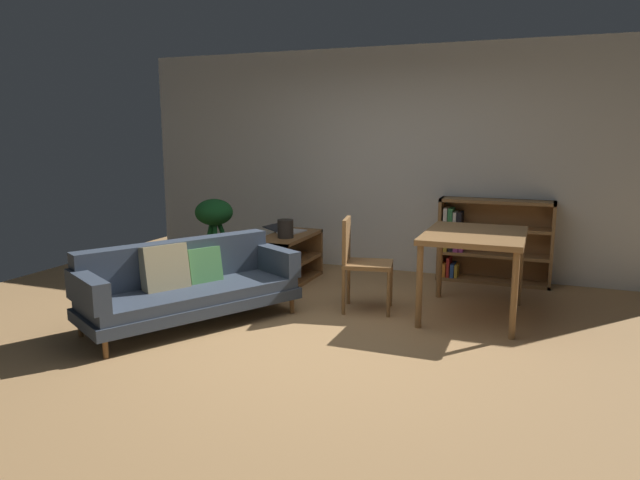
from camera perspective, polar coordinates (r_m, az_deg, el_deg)
ground_plane at (r=4.87m, az=-0.33°, el=-9.87°), size 8.16×8.16×0.00m
back_wall_panel at (r=7.15m, az=7.76°, el=7.71°), size 6.80×0.10×2.70m
fabric_couch at (r=5.35m, az=-13.01°, el=-4.18°), size 1.58×2.04×0.74m
media_console at (r=6.61m, az=-3.12°, el=-1.87°), size 0.44×1.03×0.55m
open_laptop at (r=6.77m, az=-3.33°, el=0.98°), size 0.48×0.38×0.06m
desk_speaker at (r=6.37m, az=-3.43°, el=1.12°), size 0.18×0.18×0.20m
potted_floor_plant at (r=6.74m, az=-10.36°, el=1.37°), size 0.48×0.45×0.95m
dining_table at (r=5.50m, az=14.99°, el=-0.19°), size 0.89×1.13×0.79m
dining_chair_near at (r=5.55m, az=3.99°, el=-1.90°), size 0.53×0.47×0.90m
bookshelf at (r=6.90m, az=16.27°, el=-0.07°), size 1.25×0.30×0.95m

